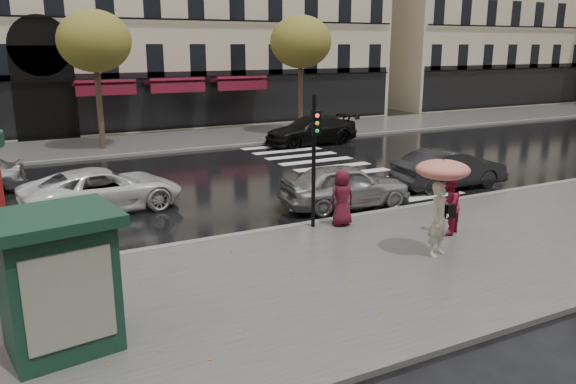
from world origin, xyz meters
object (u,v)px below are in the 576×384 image
car_silver (346,186)px  car_white (103,190)px  woman_umbrella (441,191)px  traffic_light (315,149)px  car_black (311,130)px  man_burgundy (342,198)px  newsstand (58,280)px  woman_red (449,205)px  car_darkgrey (450,169)px

car_silver → car_white: car_silver is taller
woman_umbrella → traffic_light: (-1.56, 3.23, 0.62)m
car_black → car_white: bearing=-59.6°
man_burgundy → car_white: man_burgundy is taller
traffic_light → car_silver: size_ratio=0.88×
man_burgundy → car_black: size_ratio=0.31×
newsstand → man_burgundy: bearing=24.3°
man_burgundy → car_white: size_ratio=0.32×
car_silver → man_burgundy: bearing=150.1°
traffic_light → woman_umbrella: bearing=-64.3°
woman_red → car_silver: bearing=-107.1°
woman_red → car_black: (4.11, 14.56, -0.19)m
woman_umbrella → car_black: bearing=70.9°
car_black → woman_umbrella: bearing=-21.8°
woman_umbrella → car_white: woman_umbrella is taller
car_white → man_burgundy: bearing=-137.9°
man_burgundy → newsstand: newsstand is taller
car_silver → woman_red: bearing=-162.3°
car_silver → car_darkgrey: bearing=-78.8°
newsstand → car_black: 21.23m
traffic_light → car_darkgrey: size_ratio=0.86×
car_silver → car_white: bearing=71.5°
traffic_light → car_black: traffic_light is taller
car_silver → traffic_light: bearing=133.6°
woman_red → car_darkgrey: woman_red is taller
newsstand → car_white: bearing=76.0°
woman_umbrella → newsstand: 8.47m
newsstand → car_silver: 10.42m
woman_umbrella → traffic_light: size_ratio=0.66×
man_burgundy → car_darkgrey: 6.45m
woman_red → car_darkgrey: bearing=-162.2°
woman_umbrella → car_silver: size_ratio=0.58×
car_darkgrey → newsstand: bearing=116.0°
car_black → traffic_light: bearing=-32.0°
woman_umbrella → car_silver: (0.52, 4.84, -1.00)m
woman_red → car_white: (-7.66, 6.89, -0.24)m
woman_umbrella → car_white: bearing=128.6°
car_white → car_black: 14.06m
traffic_light → newsstand: bearing=-152.0°
woman_umbrella → car_white: size_ratio=0.50×
man_burgundy → car_white: (-5.58, 4.93, -0.23)m
woman_umbrella → newsstand: (-8.45, -0.43, -0.38)m
newsstand → car_darkgrey: (13.72, 5.70, -0.63)m
traffic_light → newsstand: size_ratio=1.55×
woman_red → car_black: bearing=-134.6°
woman_red → newsstand: bearing=-20.0°
traffic_light → car_black: size_ratio=0.72×
car_silver → car_black: size_ratio=0.83×
woman_red → traffic_light: traffic_light is taller
newsstand → car_silver: newsstand is taller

